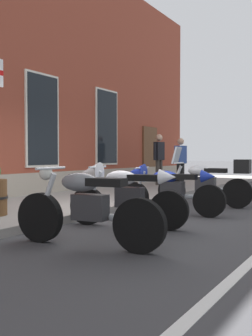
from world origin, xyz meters
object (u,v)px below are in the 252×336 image
Objects in this scene: motorcycle_grey_naked at (85,208)px; pedestrian_blue_top at (181,160)px; pedestrian_dark_jacket at (159,156)px; motorcycle_blue_sport at (166,187)px; motorcycle_white_sport at (122,192)px; motorcycle_silver_touring at (208,182)px.

pedestrian_blue_top is (7.25, 1.97, 0.51)m from motorcycle_grey_naked.
pedestrian_dark_jacket reaches higher than pedestrian_blue_top.
motorcycle_blue_sport is at bearing -159.30° from pedestrian_blue_top.
motorcycle_grey_naked is at bearing -173.48° from motorcycle_blue_sport.
motorcycle_white_sport reaches higher than motorcycle_blue_sport.
motorcycle_grey_naked is 0.97× the size of motorcycle_blue_sport.
pedestrian_dark_jacket is at bearing 58.71° from pedestrian_blue_top.
motorcycle_silver_touring is 1.39× the size of pedestrian_blue_top.
motorcycle_blue_sport is 1.38× the size of pedestrian_blue_top.
motorcycle_grey_naked is 1.19× the size of pedestrian_dark_jacket.
motorcycle_blue_sport is at bearing 0.08° from motorcycle_white_sport.
motorcycle_blue_sport is at bearing 6.52° from motorcycle_grey_naked.
motorcycle_silver_touring is at bearing -5.67° from motorcycle_white_sport.
motorcycle_white_sport is at bearing 174.33° from motorcycle_silver_touring.
pedestrian_dark_jacket reaches higher than motorcycle_silver_touring.
motorcycle_blue_sport is 4.65m from pedestrian_blue_top.
motorcycle_blue_sport is 0.99× the size of motorcycle_silver_touring.
pedestrian_blue_top reaches higher than motorcycle_silver_touring.
motorcycle_blue_sport is 5.74m from pedestrian_dark_jacket.
motorcycle_white_sport is 1.13× the size of pedestrian_dark_jacket.
pedestrian_dark_jacket reaches higher than motorcycle_white_sport.
motorcycle_silver_touring is at bearing 0.32° from motorcycle_grey_naked.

